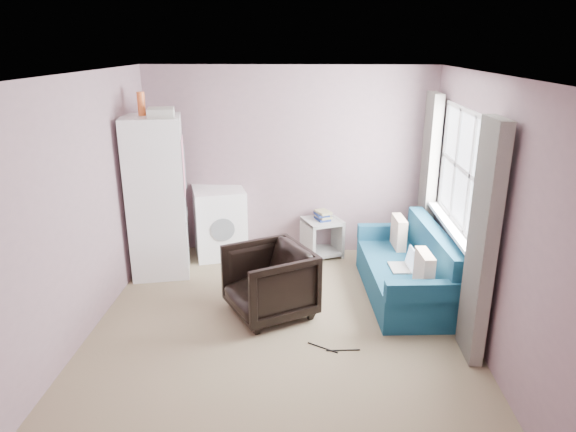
% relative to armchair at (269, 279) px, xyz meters
% --- Properties ---
extents(room, '(3.84, 4.24, 2.54)m').
position_rel_armchair_xyz_m(room, '(0.15, -0.28, 0.84)').
color(room, '#917E5E').
rests_on(room, ground).
extents(armchair, '(1.04, 1.06, 0.82)m').
position_rel_armchair_xyz_m(armchair, '(0.00, 0.00, 0.00)').
color(armchair, black).
rests_on(armchair, ground).
extents(fridge, '(0.80, 0.80, 2.23)m').
position_rel_armchair_xyz_m(fridge, '(-1.44, 1.02, 0.58)').
color(fridge, white).
rests_on(fridge, ground).
extents(washing_machine, '(0.82, 0.82, 0.93)m').
position_rel_armchair_xyz_m(washing_machine, '(-0.79, 1.61, 0.08)').
color(washing_machine, white).
rests_on(washing_machine, ground).
extents(side_table, '(0.61, 0.61, 0.63)m').
position_rel_armchair_xyz_m(side_table, '(0.59, 1.63, -0.11)').
color(side_table, '#999996').
rests_on(side_table, ground).
extents(sofa, '(0.93, 1.83, 0.80)m').
position_rel_armchair_xyz_m(sofa, '(1.55, 0.48, -0.12)').
color(sofa, '#195373').
rests_on(sofa, ground).
extents(window_dressing, '(0.17, 2.62, 2.18)m').
position_rel_armchair_xyz_m(window_dressing, '(1.92, 0.41, 0.70)').
color(window_dressing, white).
rests_on(window_dressing, ground).
extents(floor_cables, '(0.50, 0.17, 0.01)m').
position_rel_armchair_xyz_m(floor_cables, '(0.65, -0.66, -0.40)').
color(floor_cables, black).
rests_on(floor_cables, ground).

